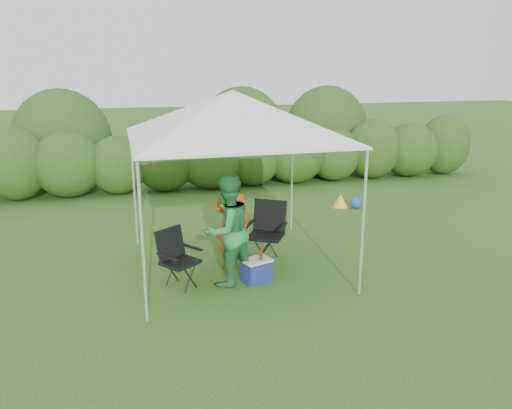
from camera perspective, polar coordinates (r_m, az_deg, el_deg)
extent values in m
plane|color=#37631F|center=(7.84, -1.63, -8.35)|extent=(70.00, 70.00, 0.00)
ellipsoid|color=#2F531A|center=(13.41, -25.84, 4.19)|extent=(1.57, 1.34, 1.80)
cylinder|color=#382616|center=(13.56, -25.47, 1.09)|extent=(0.12, 0.12, 0.30)
ellipsoid|color=#2F531A|center=(13.25, -20.72, 4.29)|extent=(1.72, 1.47, 1.65)
cylinder|color=#382616|center=(13.39, -20.45, 1.46)|extent=(0.12, 0.12, 0.30)
ellipsoid|color=#2F531A|center=(13.20, -15.53, 4.35)|extent=(1.50, 1.28, 1.50)
cylinder|color=#382616|center=(13.33, -15.34, 1.82)|extent=(0.12, 0.12, 0.30)
ellipsoid|color=#2F531A|center=(13.23, -10.37, 5.18)|extent=(1.65, 1.40, 1.73)
cylinder|color=#382616|center=(13.37, -10.22, 2.18)|extent=(0.12, 0.12, 0.30)
ellipsoid|color=#2F531A|center=(13.39, -5.24, 5.17)|extent=(1.80, 1.53, 1.57)
cylinder|color=#382616|center=(13.52, -5.17, 2.51)|extent=(0.12, 0.12, 0.30)
ellipsoid|color=#2F531A|center=(13.62, -0.27, 5.89)|extent=(1.58, 1.34, 1.80)
cylinder|color=#382616|center=(13.77, -0.27, 2.81)|extent=(0.12, 0.12, 0.30)
ellipsoid|color=#2F531A|center=(13.99, 4.48, 5.78)|extent=(1.72, 1.47, 1.65)
cylinder|color=#382616|center=(14.12, 4.43, 3.08)|extent=(0.12, 0.12, 0.30)
ellipsoid|color=#2F531A|center=(14.44, 8.97, 5.64)|extent=(1.50, 1.28, 1.50)
cylinder|color=#382616|center=(14.55, 8.87, 3.32)|extent=(0.12, 0.12, 0.30)
ellipsoid|color=#2F531A|center=(14.95, 13.20, 6.19)|extent=(1.65, 1.40, 1.73)
cylinder|color=#382616|center=(15.07, 13.04, 3.52)|extent=(0.12, 0.12, 0.30)
ellipsoid|color=#2F531A|center=(15.56, 17.09, 5.99)|extent=(1.80, 1.53, 1.57)
cylinder|color=#382616|center=(15.67, 16.91, 3.69)|extent=(0.12, 0.12, 0.30)
ellipsoid|color=#2F531A|center=(16.21, 20.73, 6.43)|extent=(1.58, 1.34, 1.80)
cylinder|color=#382616|center=(16.33, 20.48, 3.84)|extent=(0.12, 0.12, 0.30)
cylinder|color=silver|center=(6.35, -12.84, -4.42)|extent=(0.04, 0.04, 2.10)
cylinder|color=silver|center=(7.09, 12.13, -2.25)|extent=(0.04, 0.04, 2.10)
cylinder|color=silver|center=(9.23, -13.75, 1.76)|extent=(0.04, 0.04, 2.10)
cylinder|color=silver|center=(9.75, 4.13, 2.90)|extent=(0.04, 0.04, 2.10)
cube|color=white|center=(7.74, -2.63, 7.64)|extent=(3.10, 3.10, 0.03)
pyramid|color=white|center=(7.69, -2.66, 10.34)|extent=(3.10, 3.10, 0.70)
cube|color=black|center=(8.34, 1.15, -3.60)|extent=(0.73, 0.72, 0.05)
cube|color=black|center=(8.46, 1.57, -1.21)|extent=(0.55, 0.42, 0.52)
cube|color=black|center=(8.35, -0.73, -2.19)|extent=(0.29, 0.42, 0.03)
cube|color=black|center=(8.21, 3.07, -2.53)|extent=(0.29, 0.42, 0.03)
cylinder|color=black|center=(8.27, -0.85, -5.40)|extent=(0.03, 0.03, 0.44)
cylinder|color=black|center=(8.15, 2.28, -5.73)|extent=(0.03, 0.03, 0.44)
cylinder|color=black|center=(8.68, 0.07, -4.36)|extent=(0.03, 0.03, 0.44)
cylinder|color=black|center=(8.57, 3.05, -4.65)|extent=(0.03, 0.03, 0.44)
cube|color=black|center=(7.47, -8.65, -6.56)|extent=(0.65, 0.64, 0.05)
cube|color=black|center=(7.53, -9.77, -4.35)|extent=(0.47, 0.39, 0.46)
cube|color=black|center=(7.26, -10.16, -5.89)|extent=(0.27, 0.36, 0.03)
cube|color=black|center=(7.57, -7.31, -4.87)|extent=(0.27, 0.36, 0.03)
cylinder|color=black|center=(7.29, -8.69, -8.80)|extent=(0.02, 0.02, 0.39)
cylinder|color=black|center=(7.54, -6.40, -7.87)|extent=(0.02, 0.02, 0.39)
cylinder|color=black|center=(7.57, -10.78, -7.95)|extent=(0.02, 0.02, 0.39)
cylinder|color=black|center=(7.81, -8.50, -7.09)|extent=(0.02, 0.02, 0.39)
imported|color=#DC4F19|center=(7.98, -2.78, -1.95)|extent=(0.64, 0.50, 1.56)
imported|color=#2A8240|center=(7.37, -3.29, -3.01)|extent=(1.01, 0.94, 1.67)
cube|color=navy|center=(7.65, 0.06, -7.64)|extent=(0.48, 0.41, 0.33)
cube|color=silver|center=(7.58, 0.06, -6.39)|extent=(0.50, 0.43, 0.03)
cylinder|color=#592D0C|center=(7.51, 0.59, -5.62)|extent=(0.06, 0.06, 0.21)
cone|color=yellow|center=(11.80, 9.61, 0.44)|extent=(0.36, 0.36, 0.30)
sphere|color=blue|center=(11.76, 11.34, 0.15)|extent=(0.24, 0.24, 0.24)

